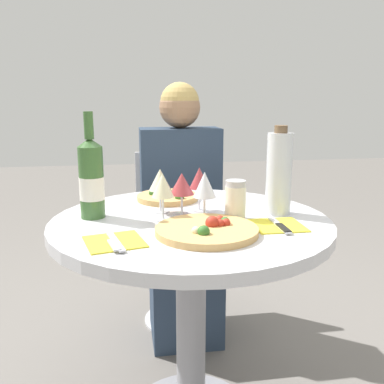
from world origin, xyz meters
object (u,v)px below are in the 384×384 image
at_px(seated_diner, 183,224).
at_px(wine_bottle, 91,179).
at_px(chair_behind_diner, 179,238).
at_px(pizza_large, 207,230).
at_px(tall_carafe, 279,173).
at_px(dining_table, 191,266).

bearing_deg(seated_diner, wine_bottle, 56.51).
relative_size(chair_behind_diner, pizza_large, 2.88).
height_order(chair_behind_diner, tall_carafe, tall_carafe).
height_order(seated_diner, wine_bottle, seated_diner).
xyz_separation_m(dining_table, tall_carafe, (0.29, 0.01, 0.30)).
height_order(chair_behind_diner, wine_bottle, wine_bottle).
bearing_deg(wine_bottle, pizza_large, -34.37).
height_order(seated_diner, tall_carafe, seated_diner).
relative_size(pizza_large, wine_bottle, 0.87).
bearing_deg(wine_bottle, dining_table, -11.90).
xyz_separation_m(dining_table, pizza_large, (0.02, -0.16, 0.17)).
bearing_deg(seated_diner, chair_behind_diner, -90.00).
relative_size(seated_diner, wine_bottle, 3.53).
bearing_deg(pizza_large, wine_bottle, 145.63).
relative_size(seated_diner, tall_carafe, 4.08).
relative_size(dining_table, pizza_large, 3.03).
xyz_separation_m(wine_bottle, tall_carafe, (0.60, -0.05, 0.01)).
xyz_separation_m(dining_table, chair_behind_diner, (0.06, 0.76, -0.16)).
bearing_deg(seated_diner, tall_carafe, 111.04).
bearing_deg(wine_bottle, chair_behind_diner, 61.96).
bearing_deg(wine_bottle, seated_diner, 56.51).
bearing_deg(chair_behind_diner, wine_bottle, 61.96).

